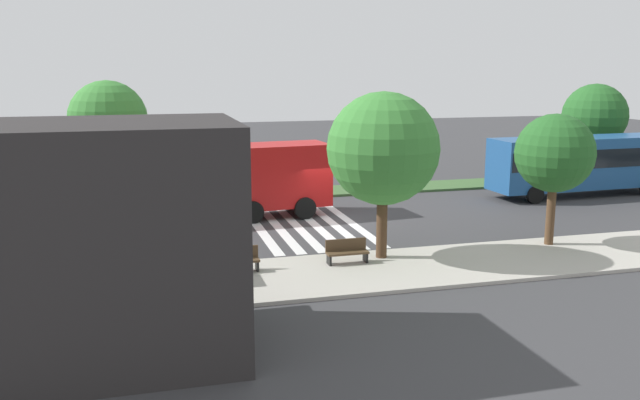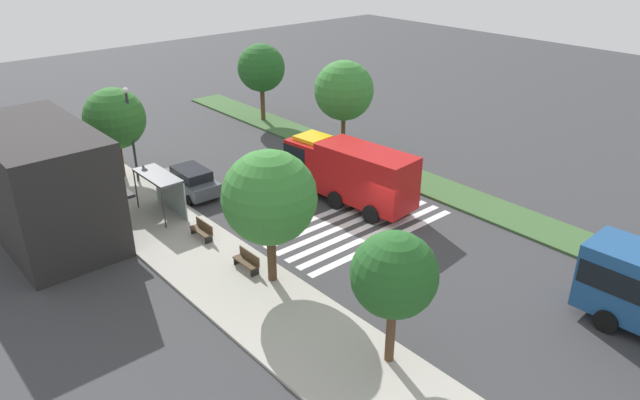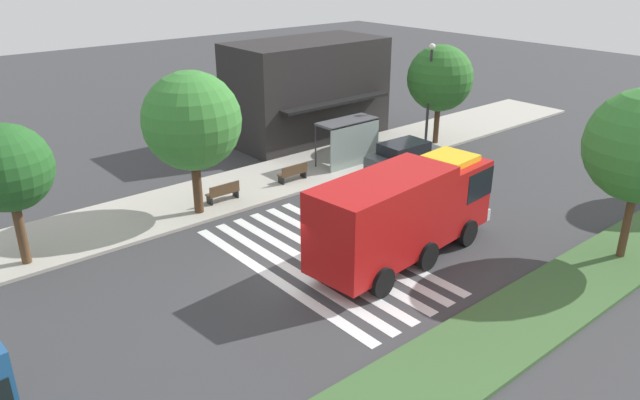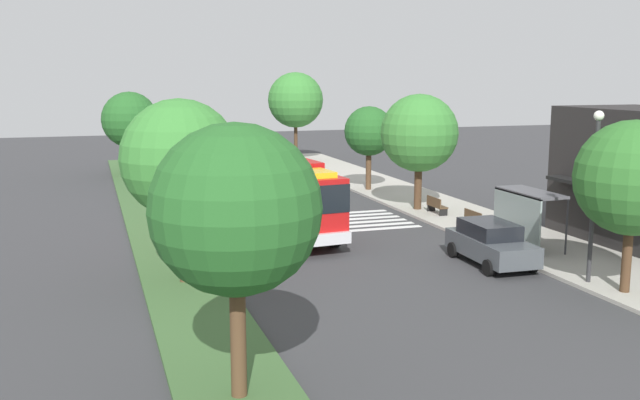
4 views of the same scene
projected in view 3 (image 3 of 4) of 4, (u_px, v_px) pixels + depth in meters
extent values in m
plane|color=#38383A|center=(292.00, 272.00, 22.72)|extent=(120.00, 120.00, 0.00)
cube|color=#ADA89E|center=(184.00, 204.00, 28.58)|extent=(60.00, 4.82, 0.14)
cube|color=#3D6033|center=(448.00, 368.00, 17.45)|extent=(60.00, 3.00, 0.14)
cube|color=silver|center=(274.00, 279.00, 22.24)|extent=(0.45, 10.66, 0.01)
cube|color=silver|center=(294.00, 271.00, 22.77)|extent=(0.45, 10.66, 0.01)
cube|color=silver|center=(312.00, 264.00, 23.30)|extent=(0.45, 10.66, 0.01)
cube|color=silver|center=(330.00, 257.00, 23.84)|extent=(0.45, 10.66, 0.01)
cube|color=silver|center=(347.00, 250.00, 24.37)|extent=(0.45, 10.66, 0.01)
cube|color=silver|center=(363.00, 243.00, 24.91)|extent=(0.45, 10.66, 0.01)
cube|color=#B71414|center=(448.00, 192.00, 25.05)|extent=(2.80, 2.75, 2.72)
cube|color=#B71414|center=(383.00, 218.00, 22.16)|extent=(6.20, 3.08, 3.10)
cube|color=black|center=(454.00, 177.00, 25.09)|extent=(2.08, 2.70, 1.20)
cube|color=silver|center=(463.00, 207.00, 26.39)|extent=(0.48, 2.52, 0.50)
cube|color=yellow|center=(451.00, 158.00, 24.47)|extent=(1.96, 1.92, 0.24)
cylinder|color=black|center=(417.00, 215.00, 26.21)|extent=(1.12, 0.41, 1.10)
cylinder|color=black|center=(468.00, 233.00, 24.60)|extent=(1.12, 0.41, 1.10)
cylinder|color=black|center=(330.00, 258.00, 22.58)|extent=(1.12, 0.41, 1.10)
cylinder|color=black|center=(382.00, 282.00, 20.96)|extent=(1.12, 0.41, 1.10)
cylinder|color=black|center=(376.00, 235.00, 24.35)|extent=(1.12, 0.41, 1.10)
cylinder|color=black|center=(427.00, 256.00, 22.74)|extent=(1.12, 0.41, 1.10)
cube|color=#474C51|center=(406.00, 160.00, 32.54)|extent=(4.55, 2.01, 0.80)
cube|color=black|center=(404.00, 148.00, 32.14)|extent=(2.57, 1.73, 0.60)
cylinder|color=black|center=(412.00, 157.00, 34.23)|extent=(0.65, 0.24, 0.64)
cylinder|color=black|center=(437.00, 165.00, 32.87)|extent=(0.65, 0.24, 0.64)
cylinder|color=black|center=(374.00, 168.00, 32.53)|extent=(0.65, 0.24, 0.64)
cylinder|color=black|center=(399.00, 177.00, 31.17)|extent=(0.65, 0.24, 0.64)
cube|color=#4C4C51|center=(347.00, 121.00, 32.87)|extent=(3.50, 1.40, 0.12)
cube|color=#8C9E99|center=(355.00, 145.00, 32.86)|extent=(3.50, 0.08, 2.40)
cylinder|color=#333338|center=(316.00, 146.00, 32.78)|extent=(0.08, 0.08, 2.40)
cylinder|color=#333338|center=(361.00, 134.00, 34.80)|extent=(0.08, 0.08, 2.40)
cube|color=#4C3823|center=(292.00, 173.00, 31.09)|extent=(1.60, 0.50, 0.08)
cube|color=#4C3823|center=(295.00, 169.00, 30.84)|extent=(1.60, 0.06, 0.45)
cube|color=black|center=(281.00, 180.00, 30.75)|extent=(0.08, 0.45, 0.37)
cube|color=black|center=(303.00, 174.00, 31.61)|extent=(0.08, 0.45, 0.37)
cube|color=#4C3823|center=(223.00, 193.00, 28.62)|extent=(1.60, 0.50, 0.08)
cube|color=#4C3823|center=(225.00, 189.00, 28.36)|extent=(1.60, 0.06, 0.45)
cube|color=black|center=(210.00, 201.00, 28.28)|extent=(0.08, 0.45, 0.37)
cube|color=black|center=(236.00, 193.00, 29.13)|extent=(0.08, 0.45, 0.37)
cylinder|color=#2D2D30|center=(428.00, 101.00, 35.09)|extent=(0.16, 0.16, 5.81)
sphere|color=white|center=(432.00, 47.00, 33.90)|extent=(0.36, 0.36, 0.36)
cube|color=#282626|center=(307.00, 90.00, 37.60)|extent=(9.79, 4.90, 6.10)
cube|color=black|center=(337.00, 103.00, 35.68)|extent=(7.83, 0.80, 0.16)
cylinder|color=#513823|center=(21.00, 230.00, 22.61)|extent=(0.36, 0.36, 2.71)
sphere|color=#235B23|center=(7.00, 168.00, 21.65)|extent=(3.22, 3.22, 3.22)
cylinder|color=#47301E|center=(197.00, 183.00, 27.02)|extent=(0.42, 0.42, 2.76)
sphere|color=#387F33|center=(192.00, 121.00, 25.91)|extent=(4.30, 4.30, 4.30)
cylinder|color=#47301E|center=(437.00, 122.00, 36.82)|extent=(0.33, 0.33, 2.61)
sphere|color=#2D6B28|center=(440.00, 78.00, 35.79)|extent=(3.92, 3.92, 3.92)
cylinder|color=#513823|center=(628.00, 221.00, 23.07)|extent=(0.31, 0.31, 3.01)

